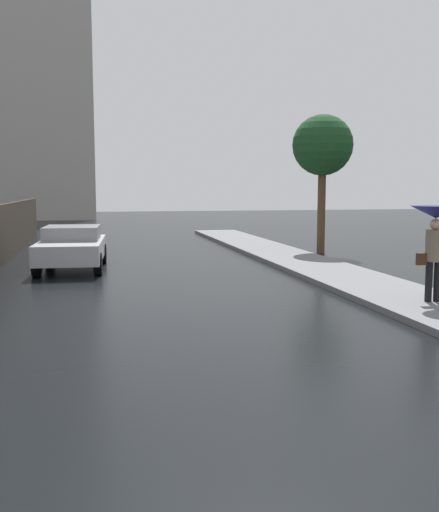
# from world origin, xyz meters

# --- Properties ---
(car_silver_near_kerb) EXTENTS (2.10, 4.12, 1.29)m
(car_silver_near_kerb) POSITION_xyz_m (-2.04, 16.80, 0.68)
(car_silver_near_kerb) COLOR #B2B5BA
(car_silver_near_kerb) RESTS_ON ground
(pedestrian_with_umbrella_far) EXTENTS (1.00, 1.00, 1.93)m
(pedestrian_with_umbrella_far) POSITION_xyz_m (5.25, 9.34, 1.66)
(pedestrian_with_umbrella_far) COLOR black
(pedestrian_with_umbrella_far) RESTS_ON sidewalk_strip
(street_tree_near) EXTENTS (2.23, 2.23, 5.10)m
(street_tree_near) POSITION_xyz_m (6.91, 19.33, 3.93)
(street_tree_near) COLOR #4C3823
(street_tree_near) RESTS_ON ground
(distant_tower) EXTENTS (12.50, 7.80, 35.72)m
(distant_tower) POSITION_xyz_m (-7.35, 48.09, 15.33)
(distant_tower) COLOR #9E9993
(distant_tower) RESTS_ON ground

